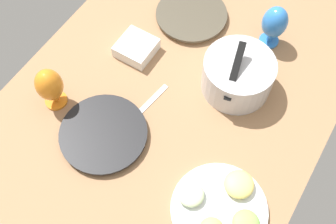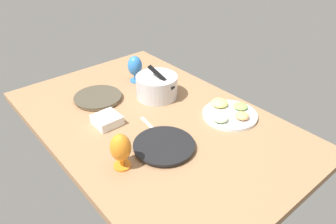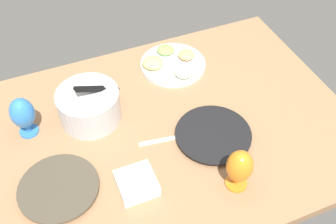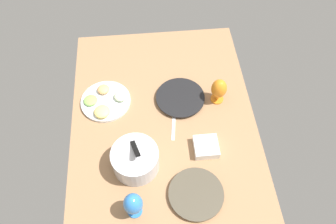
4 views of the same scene
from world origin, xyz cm
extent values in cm
cube|color=#99704C|center=(0.00, 0.00, -2.00)|extent=(160.00, 104.00, 4.00)
cylinder|color=beige|center=(-36.70, -12.19, 0.77)|extent=(25.19, 25.19, 1.53)
cylinder|color=#494233|center=(-36.70, -12.19, 1.99)|extent=(27.38, 27.38, 0.92)
cylinder|color=#4C4C51|center=(22.15, -11.12, 0.76)|extent=(26.48, 26.48, 1.53)
cylinder|color=black|center=(22.15, -11.12, 1.99)|extent=(28.79, 28.79, 0.92)
cylinder|color=silver|center=(-17.82, 16.48, 6.53)|extent=(24.03, 24.03, 13.06)
cylinder|color=white|center=(-17.82, 16.48, 10.45)|extent=(21.63, 21.63, 2.35)
cube|color=black|center=(-13.61, 16.48, 14.10)|extent=(17.59, 6.64, 10.08)
cylinder|color=silver|center=(24.21, 32.69, 0.90)|extent=(29.02, 29.02, 1.80)
ellipsoid|color=#F2A566|center=(31.17, 33.75, 3.47)|extent=(7.23, 7.23, 3.33)
ellipsoid|color=#8CC659|center=(24.16, 41.23, 2.97)|extent=(7.94, 7.94, 2.34)
ellipsoid|color=#F9E072|center=(15.13, 34.26, 3.68)|extent=(9.14, 9.14, 3.75)
ellipsoid|color=beige|center=(25.32, 23.54, 3.48)|extent=(8.00, 8.00, 3.37)
cylinder|color=#317AD2|center=(-41.79, 18.16, 0.50)|extent=(7.21, 7.21, 1.00)
cylinder|color=#317AD2|center=(-41.79, 18.16, 2.61)|extent=(2.00, 2.00, 3.23)
ellipsoid|color=#317AD2|center=(-41.79, 18.16, 10.66)|extent=(9.08, 9.08, 12.86)
cylinder|color=orange|center=(20.04, -32.73, 0.50)|extent=(7.59, 7.59, 1.00)
cylinder|color=orange|center=(20.04, -32.73, 2.51)|extent=(2.00, 2.00, 3.02)
ellipsoid|color=orange|center=(20.04, -32.73, 10.42)|extent=(8.98, 8.98, 12.81)
cube|color=white|center=(-11.89, -20.98, 2.43)|extent=(12.76, 12.76, 4.86)
cube|color=#F9E072|center=(-11.89, -20.98, 3.98)|extent=(10.46, 10.46, 1.55)
cube|color=silver|center=(3.83, -5.26, 0.30)|extent=(18.07, 4.38, 0.60)
camera|label=1|loc=(61.67, 37.95, 124.11)|focal=44.81mm
camera|label=2|loc=(111.76, -84.31, 94.63)|focal=34.20mm
camera|label=3|loc=(-30.82, -94.41, 118.41)|focal=43.11mm
camera|label=4|loc=(-91.49, 6.83, 158.93)|focal=35.35mm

